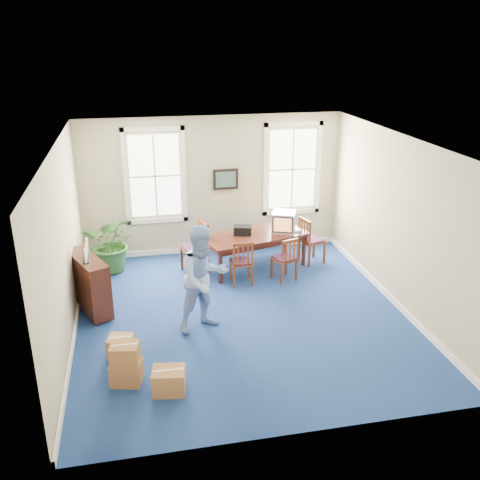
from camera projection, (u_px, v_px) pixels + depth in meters
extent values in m
plane|color=navy|center=(241.00, 314.00, 9.92)|extent=(6.50, 6.50, 0.00)
plane|color=white|center=(241.00, 143.00, 8.77)|extent=(6.50, 6.50, 0.00)
plane|color=tan|center=(213.00, 186.00, 12.31)|extent=(6.50, 0.00, 6.50)
plane|color=tan|center=(297.00, 327.00, 6.38)|extent=(6.50, 0.00, 6.50)
plane|color=tan|center=(63.00, 247.00, 8.78)|extent=(0.00, 6.50, 6.50)
plane|color=tan|center=(399.00, 222.00, 9.91)|extent=(0.00, 6.50, 6.50)
cube|color=white|center=(214.00, 248.00, 12.84)|extent=(6.00, 0.04, 0.12)
cube|color=white|center=(75.00, 328.00, 9.34)|extent=(0.04, 6.50, 0.12)
cube|color=white|center=(389.00, 297.00, 10.46)|extent=(0.04, 6.50, 0.12)
cube|color=white|center=(297.00, 230.00, 11.87)|extent=(0.16, 0.19, 0.04)
cube|color=black|center=(243.00, 230.00, 11.66)|extent=(0.43, 0.34, 0.19)
imported|color=#86A8E6|center=(204.00, 279.00, 9.14)|extent=(1.13, 1.01, 1.91)
cube|color=#421B13|center=(89.00, 285.00, 9.92)|extent=(0.87, 1.36, 1.04)
imported|color=#27531F|center=(112.00, 243.00, 11.55)|extent=(1.32, 1.20, 1.30)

